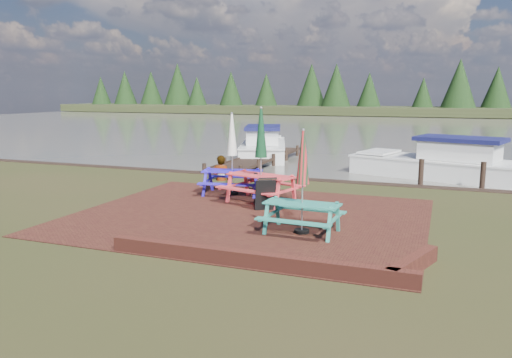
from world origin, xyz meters
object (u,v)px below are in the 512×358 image
at_px(chalkboard, 267,194).
at_px(boat_near, 442,165).
at_px(picnic_table_red, 261,170).
at_px(picnic_table_blue, 232,167).
at_px(jetty, 260,158).
at_px(boat_jetty, 264,147).
at_px(person, 221,156).
at_px(picnic_table_teal, 302,198).

distance_m(chalkboard, boat_near, 9.61).
height_order(picnic_table_red, chalkboard, picnic_table_red).
bearing_deg(boat_near, chalkboard, 169.56).
distance_m(picnic_table_blue, jetty, 8.12).
height_order(chalkboard, boat_jetty, boat_jetty).
xyz_separation_m(boat_jetty, boat_near, (8.88, -3.44, -0.01)).
height_order(boat_jetty, boat_near, boat_jetty).
height_order(boat_jetty, person, person).
bearing_deg(chalkboard, boat_near, 32.51).
relative_size(picnic_table_teal, picnic_table_red, 0.86).
bearing_deg(jetty, picnic_table_red, -69.42).
bearing_deg(boat_jetty, picnic_table_red, -88.32).
xyz_separation_m(jetty, boat_jetty, (-0.70, 2.49, 0.25)).
relative_size(jetty, boat_near, 1.26).
height_order(picnic_table_red, person, picnic_table_red).
xyz_separation_m(picnic_table_teal, jetty, (-5.24, 11.34, -0.72)).
distance_m(picnic_table_blue, person, 2.70).
xyz_separation_m(picnic_table_teal, boat_near, (2.93, 10.39, -0.48)).
relative_size(picnic_table_teal, person, 1.30).
bearing_deg(chalkboard, picnic_table_teal, -80.95).
relative_size(picnic_table_teal, boat_near, 0.33).
bearing_deg(person, jetty, -97.50).
xyz_separation_m(picnic_table_red, person, (-2.72, 3.10, -0.05)).
bearing_deg(picnic_table_red, jetty, 126.55).
bearing_deg(picnic_table_teal, person, 132.28).
height_order(jetty, boat_near, boat_near).
xyz_separation_m(jetty, person, (0.53, -5.56, 0.81)).
bearing_deg(person, picnic_table_teal, 116.22).
bearing_deg(boat_jetty, person, -99.13).
xyz_separation_m(picnic_table_teal, chalkboard, (-1.52, 1.88, -0.38)).
distance_m(picnic_table_red, person, 4.12).
distance_m(picnic_table_red, chalkboard, 1.06).
height_order(chalkboard, person, person).
bearing_deg(picnic_table_teal, boat_jetty, 116.36).
distance_m(chalkboard, jetty, 10.17).
bearing_deg(chalkboard, person, 99.43).
relative_size(jetty, boat_jetty, 1.32).
bearing_deg(picnic_table_red, boat_near, 73.41).
bearing_deg(chalkboard, picnic_table_blue, 107.19).
distance_m(boat_near, person, 8.94).
bearing_deg(boat_jetty, boat_near, -39.02).
relative_size(picnic_table_teal, picnic_table_blue, 0.93).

